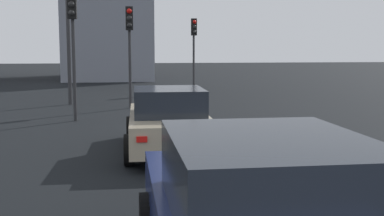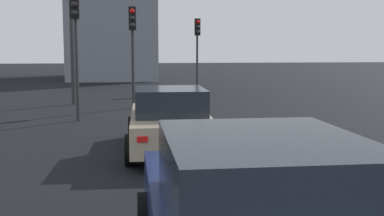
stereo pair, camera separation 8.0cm
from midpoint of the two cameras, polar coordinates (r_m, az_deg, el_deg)
The scene contains 5 objects.
car_beige_lead at distance 11.01m, azimuth -2.99°, elevation -1.52°, with size 4.27×2.05×1.46m.
traffic_light_near_left at distance 16.05m, azimuth -13.98°, elevation 9.12°, with size 0.32×0.29×4.17m.
traffic_light_near_right at distance 19.16m, azimuth -7.46°, elevation 8.43°, with size 0.32×0.28×3.95m.
traffic_light_far_left at distance 26.40m, azimuth 0.15°, elevation 8.06°, with size 0.33×0.30×3.95m.
street_lamp_kerbside at distance 21.04m, azimuth -14.50°, elevation 11.28°, with size 0.56×0.36×6.72m.
Camera 1 is at (-0.84, 1.15, 2.33)m, focal length 45.46 mm.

